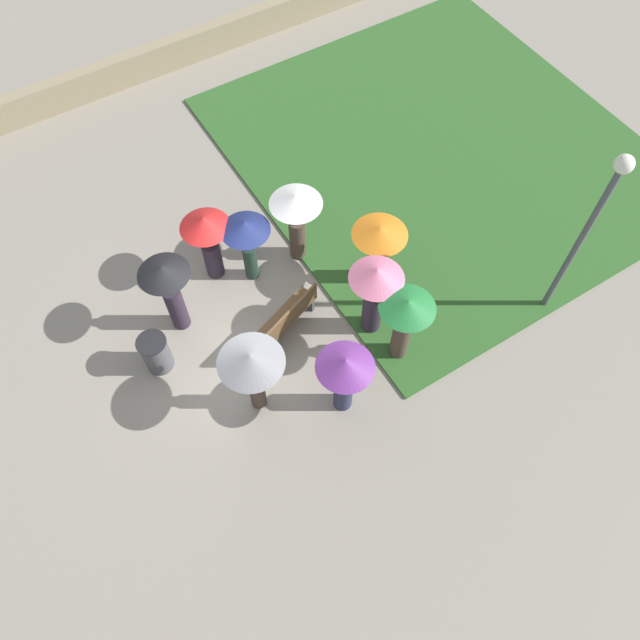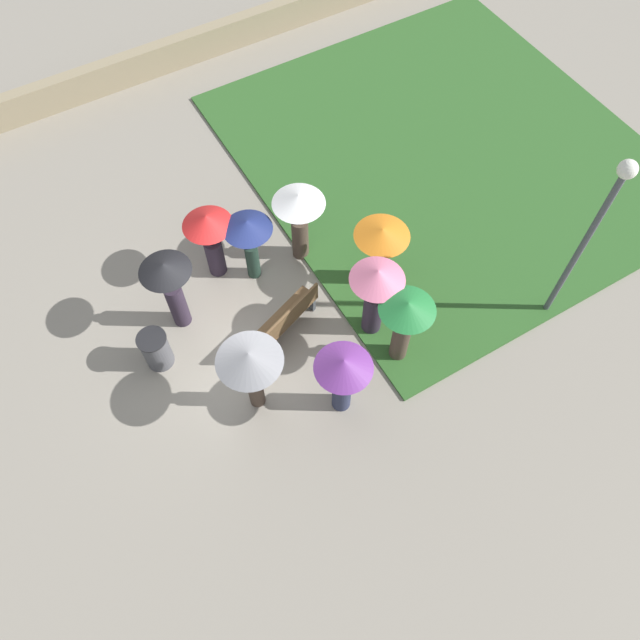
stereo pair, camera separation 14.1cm
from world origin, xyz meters
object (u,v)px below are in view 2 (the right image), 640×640
park_bench (284,321)px  crowd_person_black (170,284)px  crowd_person_white (299,213)px  crowd_person_grey (250,364)px  crowd_person_pink (376,290)px  trash_bin (156,350)px  crowd_person_navy (249,234)px  crowd_person_purple (343,373)px  crowd_person_orange (381,244)px  lamp_post (595,225)px  crowd_person_red (210,233)px  crowd_person_green (405,320)px

park_bench → crowd_person_black: (1.69, -1.35, 0.85)m
crowd_person_white → crowd_person_grey: bearing=-15.4°
crowd_person_pink → trash_bin: bearing=-79.9°
crowd_person_pink → park_bench: bearing=-86.0°
crowd_person_navy → crowd_person_purple: bearing=43.0°
trash_bin → crowd_person_white: crowd_person_white is taller
park_bench → crowd_person_black: crowd_person_black is taller
crowd_person_white → crowd_person_orange: 1.79m
crowd_person_black → crowd_person_grey: 2.47m
park_bench → crowd_person_pink: crowd_person_pink is taller
lamp_post → crowd_person_navy: size_ratio=2.41×
crowd_person_black → crowd_person_red: bearing=13.9°
trash_bin → lamp_post: bearing=158.4°
lamp_post → crowd_person_purple: size_ratio=2.36×
crowd_person_grey → park_bench: bearing=92.2°
trash_bin → crowd_person_purple: crowd_person_purple is taller
crowd_person_navy → crowd_person_pink: bearing=73.2°
park_bench → crowd_person_black: 2.32m
crowd_person_white → crowd_person_pink: size_ratio=0.94×
crowd_person_purple → crowd_person_green: (-1.53, -0.34, 0.04)m
lamp_post → crowd_person_purple: (4.83, -0.34, -1.43)m
crowd_person_purple → crowd_person_orange: (-2.16, -2.09, -0.07)m
crowd_person_orange → crowd_person_red: crowd_person_red is taller
lamp_post → crowd_person_purple: bearing=-4.1°
trash_bin → crowd_person_purple: size_ratio=0.50×
crowd_person_black → crowd_person_red: (-1.19, -0.79, -0.05)m
crowd_person_white → crowd_person_pink: (-0.31, 2.39, 0.02)m
park_bench → crowd_person_green: bearing=117.0°
lamp_post → crowd_person_black: size_ratio=2.15×
crowd_person_purple → crowd_person_grey: bearing=-104.0°
crowd_person_grey → crowd_person_pink: bearing=56.3°
crowd_person_purple → crowd_person_white: (-1.09, -3.52, 0.05)m
trash_bin → crowd_person_pink: size_ratio=0.45×
lamp_post → crowd_person_white: size_ratio=2.24×
lamp_post → crowd_person_purple: lamp_post is taller
crowd_person_green → crowd_person_red: size_ratio=1.07×
park_bench → crowd_person_purple: 2.09m
trash_bin → crowd_person_grey: bearing=126.1°
park_bench → crowd_person_orange: (-2.33, -0.18, 0.77)m
lamp_post → crowd_person_grey: size_ratio=2.17×
crowd_person_black → crowd_person_green: bearing=-60.2°
trash_bin → crowd_person_navy: crowd_person_navy is taller
trash_bin → crowd_person_orange: 4.89m
crowd_person_green → crowd_person_pink: bearing=-101.2°
crowd_person_purple → crowd_person_orange: size_ratio=1.05×
lamp_post → crowd_person_pink: 3.97m
crowd_person_grey → trash_bin: bearing=176.6°
crowd_person_purple → crowd_person_black: (1.87, -3.26, 0.01)m
lamp_post → crowd_person_pink: size_ratio=2.11×
lamp_post → crowd_person_white: 5.55m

